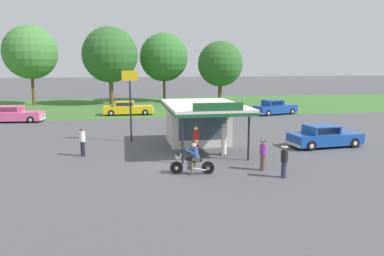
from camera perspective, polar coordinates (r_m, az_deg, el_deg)
The scene contains 19 objects.
ground_plane at distance 20.37m, azimuth -1.54°, elevation -5.58°, with size 300.00×300.00×0.00m, color #4C4C51.
grass_verge_strip at distance 49.79m, azimuth -6.99°, elevation 3.48°, with size 120.00×24.00×0.01m, color #3D6B2D.
service_station_kiosk at distance 25.01m, azimuth 1.09°, elevation 1.32°, with size 4.70×7.64×3.38m.
gas_pump_nearside at distance 21.80m, azimuth 0.64°, elevation -2.32°, with size 0.44×0.44×1.82m.
gas_pump_offside at distance 22.18m, azimuth 4.99°, elevation -1.97°, with size 0.44×0.44×1.96m.
motorcycle_with_rider at distance 18.35m, azimuth 0.16°, elevation -5.20°, with size 2.19×0.75×1.58m.
featured_classic_sedan at distance 26.05m, azimuth 19.86°, elevation -1.28°, with size 5.08×2.29×1.45m.
parked_car_back_row_centre at distance 41.59m, azimuth 12.75°, elevation 3.08°, with size 5.24×3.03×1.61m.
parked_car_second_row_spare at distance 39.22m, azimuth 3.05°, elevation 2.85°, with size 5.48×2.20×1.48m.
parked_car_back_row_centre_left at distance 38.94m, azimuth -25.88°, elevation 1.88°, with size 5.33×2.34×1.55m.
parked_car_back_row_far_right at distance 40.88m, azimuth -9.95°, elevation 2.99°, with size 5.57×2.11×1.48m.
bystander_strolling_foreground at distance 22.83m, azimuth -16.66°, elevation -1.93°, with size 0.34×0.34×1.75m.
bystander_chatting_near_pumps at distance 19.31m, azimuth 10.96°, elevation -4.05°, with size 0.35×0.35×1.58m.
bystander_leaning_by_kiosk at distance 18.28m, azimuth 14.13°, elevation -4.99°, with size 0.34×0.34×1.56m.
tree_oak_right at distance 54.42m, azimuth -23.74°, elevation 10.57°, with size 7.13×7.13×10.62m.
tree_oak_distant_spare at distance 53.35m, azimuth 4.42°, elevation 9.90°, with size 6.44×6.44×8.78m.
tree_oak_far_right at distance 52.18m, azimuth -12.63°, elevation 11.03°, with size 7.55×7.55×10.55m.
tree_oak_left at distance 55.26m, azimuth -4.40°, elevation 10.90°, with size 7.09×7.09×10.07m.
roadside_pole_sign at distance 26.08m, azimuth -9.58°, elevation 5.26°, with size 1.10×0.12×5.02m.
Camera 1 is at (-3.07, -19.40, 5.39)m, focal length 34.33 mm.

